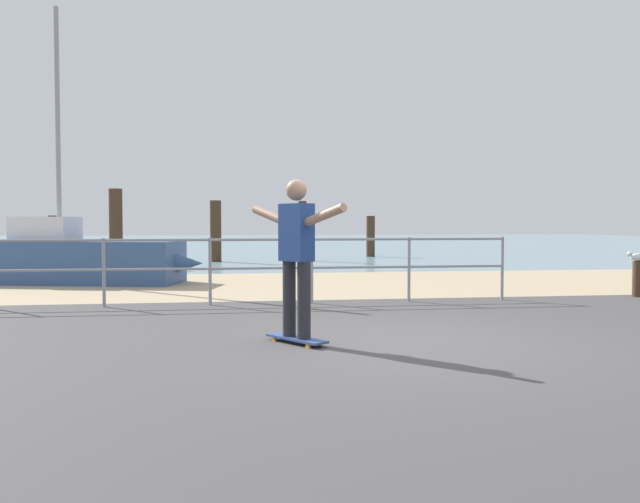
% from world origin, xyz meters
% --- Properties ---
extents(ground_plane, '(24.00, 10.00, 0.04)m').
position_xyz_m(ground_plane, '(0.00, -1.00, 0.00)').
color(ground_plane, '#474444').
rests_on(ground_plane, ground).
extents(beach_strip, '(24.00, 6.00, 0.04)m').
position_xyz_m(beach_strip, '(0.00, 7.00, 0.00)').
color(beach_strip, tan).
rests_on(beach_strip, ground).
extents(sea_surface, '(72.00, 50.00, 0.04)m').
position_xyz_m(sea_surface, '(0.00, 35.00, 0.00)').
color(sea_surface, '#75939E').
rests_on(sea_surface, ground).
extents(railing_fence, '(11.05, 0.05, 1.05)m').
position_xyz_m(railing_fence, '(-2.79, 3.60, 0.70)').
color(railing_fence, gray).
rests_on(railing_fence, ground).
extents(sailboat, '(5.06, 2.44, 5.71)m').
position_xyz_m(sailboat, '(-4.68, 7.80, 0.53)').
color(sailboat, '#335184').
rests_on(sailboat, ground).
extents(skateboard, '(0.61, 0.78, 0.08)m').
position_xyz_m(skateboard, '(-1.08, 0.08, 0.07)').
color(skateboard, '#334C8C').
rests_on(skateboard, ground).
extents(skateboarder, '(0.87, 1.26, 1.65)m').
position_xyz_m(skateboarder, '(-1.08, 0.08, 1.02)').
color(skateboarder, '#26262B').
rests_on(skateboarder, skateboard).
extents(bollard_short, '(0.18, 0.18, 0.62)m').
position_xyz_m(bollard_short, '(5.20, 3.70, 0.31)').
color(bollard_short, '#422D1E').
rests_on(bollard_short, ground).
extents(seagull, '(0.49, 0.20, 0.18)m').
position_xyz_m(seagull, '(5.18, 3.70, 0.70)').
color(seagull, white).
rests_on(seagull, bollard_short).
extents(groyne_post_0, '(0.31, 0.31, 1.52)m').
position_xyz_m(groyne_post_0, '(-7.55, 18.13, 0.76)').
color(groyne_post_0, '#422D1E').
rests_on(groyne_post_0, ground).
extents(groyne_post_1, '(0.38, 0.38, 2.24)m').
position_xyz_m(groyne_post_1, '(-4.74, 13.24, 1.12)').
color(groyne_post_1, '#422D1E').
rests_on(groyne_post_1, ground).
extents(groyne_post_2, '(0.36, 0.36, 1.98)m').
position_xyz_m(groyne_post_2, '(-1.92, 15.25, 0.99)').
color(groyne_post_2, '#422D1E').
rests_on(groyne_post_2, ground).
extents(groyne_post_3, '(0.27, 0.27, 1.98)m').
position_xyz_m(groyne_post_3, '(0.89, 15.33, 0.99)').
color(groyne_post_3, '#422D1E').
rests_on(groyne_post_3, ground).
extents(groyne_post_4, '(0.31, 0.31, 1.51)m').
position_xyz_m(groyne_post_4, '(3.70, 17.66, 0.76)').
color(groyne_post_4, '#422D1E').
rests_on(groyne_post_4, ground).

